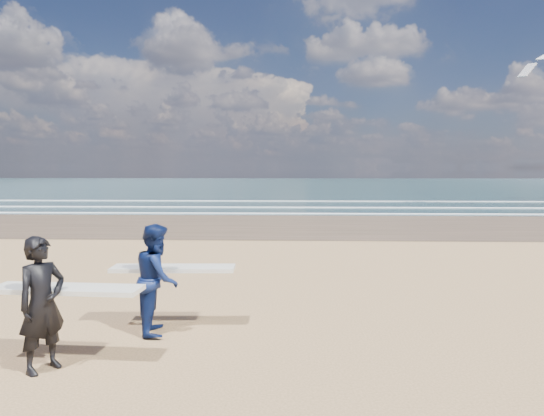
{
  "coord_description": "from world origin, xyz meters",
  "views": [
    {
      "loc": [
        2.02,
        -6.82,
        2.87
      ],
      "look_at": [
        1.54,
        6.0,
        1.79
      ],
      "focal_mm": 32.0,
      "sensor_mm": 36.0,
      "label": 1
    }
  ],
  "objects": [
    {
      "name": "ocean",
      "position": [
        20.0,
        72.0,
        0.01
      ],
      "size": [
        220.0,
        100.0,
        0.02
      ],
      "primitive_type": "cube",
      "color": "#1B393D",
      "rests_on": "ground"
    },
    {
      "name": "foam_breakers",
      "position": [
        20.0,
        28.1,
        0.05
      ],
      "size": [
        220.0,
        11.7,
        0.05
      ],
      "color": "white",
      "rests_on": "ground"
    },
    {
      "name": "surfer_near",
      "position": [
        -1.43,
        -0.26,
        0.97
      ],
      "size": [
        2.22,
        1.08,
        1.92
      ],
      "color": "black",
      "rests_on": "ground"
    },
    {
      "name": "surfer_far",
      "position": [
        -0.27,
        1.38,
        0.96
      ],
      "size": [
        2.22,
        1.17,
        1.9
      ],
      "color": "#0D1B4A",
      "rests_on": "ground"
    }
  ]
}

